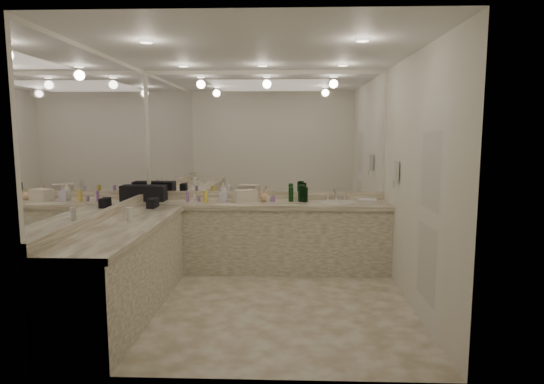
{
  "coord_description": "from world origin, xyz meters",
  "views": [
    {
      "loc": [
        0.31,
        -4.6,
        1.78
      ],
      "look_at": [
        0.13,
        0.4,
        1.13
      ],
      "focal_mm": 30.0,
      "sensor_mm": 36.0,
      "label": 1
    }
  ],
  "objects_px": {
    "hand_towel": "(367,201)",
    "soap_bottle_c": "(265,195)",
    "black_toiletry_bag": "(152,193)",
    "wall_phone": "(396,171)",
    "cream_cosmetic_case": "(245,196)",
    "soap_bottle_b": "(223,194)",
    "soap_bottle_a": "(223,192)",
    "sink": "(338,203)"
  },
  "relations": [
    {
      "from": "sink",
      "to": "cream_cosmetic_case",
      "type": "relative_size",
      "value": 1.56
    },
    {
      "from": "wall_phone",
      "to": "soap_bottle_b",
      "type": "xyz_separation_m",
      "value": [
        -2.08,
        0.5,
        -0.35
      ]
    },
    {
      "from": "black_toiletry_bag",
      "to": "soap_bottle_a",
      "type": "distance_m",
      "value": 0.94
    },
    {
      "from": "soap_bottle_c",
      "to": "soap_bottle_b",
      "type": "bearing_deg",
      "value": -173.03
    },
    {
      "from": "black_toiletry_bag",
      "to": "soap_bottle_c",
      "type": "height_order",
      "value": "black_toiletry_bag"
    },
    {
      "from": "soap_bottle_b",
      "to": "soap_bottle_c",
      "type": "bearing_deg",
      "value": 6.97
    },
    {
      "from": "cream_cosmetic_case",
      "to": "soap_bottle_b",
      "type": "bearing_deg",
      "value": 154.58
    },
    {
      "from": "hand_towel",
      "to": "soap_bottle_a",
      "type": "distance_m",
      "value": 1.88
    },
    {
      "from": "cream_cosmetic_case",
      "to": "soap_bottle_c",
      "type": "relative_size",
      "value": 1.86
    },
    {
      "from": "sink",
      "to": "wall_phone",
      "type": "bearing_deg",
      "value": -39.57
    },
    {
      "from": "wall_phone",
      "to": "cream_cosmetic_case",
      "type": "height_order",
      "value": "wall_phone"
    },
    {
      "from": "soap_bottle_c",
      "to": "sink",
      "type": "bearing_deg",
      "value": -4.21
    },
    {
      "from": "hand_towel",
      "to": "sink",
      "type": "bearing_deg",
      "value": -176.54
    },
    {
      "from": "sink",
      "to": "black_toiletry_bag",
      "type": "height_order",
      "value": "black_toiletry_bag"
    },
    {
      "from": "wall_phone",
      "to": "soap_bottle_c",
      "type": "height_order",
      "value": "wall_phone"
    },
    {
      "from": "soap_bottle_b",
      "to": "soap_bottle_c",
      "type": "xyz_separation_m",
      "value": [
        0.53,
        0.07,
        -0.02
      ]
    },
    {
      "from": "wall_phone",
      "to": "hand_towel",
      "type": "relative_size",
      "value": 1.04
    },
    {
      "from": "wall_phone",
      "to": "soap_bottle_a",
      "type": "height_order",
      "value": "wall_phone"
    },
    {
      "from": "soap_bottle_b",
      "to": "black_toiletry_bag",
      "type": "bearing_deg",
      "value": 177.13
    },
    {
      "from": "hand_towel",
      "to": "soap_bottle_a",
      "type": "height_order",
      "value": "soap_bottle_a"
    },
    {
      "from": "sink",
      "to": "hand_towel",
      "type": "bearing_deg",
      "value": 3.46
    },
    {
      "from": "hand_towel",
      "to": "soap_bottle_c",
      "type": "distance_m",
      "value": 1.33
    },
    {
      "from": "black_toiletry_bag",
      "to": "hand_towel",
      "type": "xyz_separation_m",
      "value": [
        2.81,
        -0.03,
        -0.09
      ]
    },
    {
      "from": "wall_phone",
      "to": "soap_bottle_a",
      "type": "xyz_separation_m",
      "value": [
        -2.1,
        0.6,
        -0.33
      ]
    },
    {
      "from": "wall_phone",
      "to": "black_toiletry_bag",
      "type": "xyz_separation_m",
      "value": [
        -3.04,
        0.55,
        -0.35
      ]
    },
    {
      "from": "cream_cosmetic_case",
      "to": "soap_bottle_b",
      "type": "distance_m",
      "value": 0.29
    },
    {
      "from": "soap_bottle_a",
      "to": "soap_bottle_c",
      "type": "bearing_deg",
      "value": -2.81
    },
    {
      "from": "soap_bottle_a",
      "to": "hand_towel",
      "type": "bearing_deg",
      "value": -2.25
    },
    {
      "from": "black_toiletry_bag",
      "to": "soap_bottle_c",
      "type": "bearing_deg",
      "value": 0.67
    },
    {
      "from": "soap_bottle_a",
      "to": "soap_bottle_b",
      "type": "xyz_separation_m",
      "value": [
        0.01,
        -0.09,
        -0.02
      ]
    },
    {
      "from": "sink",
      "to": "soap_bottle_b",
      "type": "relative_size",
      "value": 2.23
    },
    {
      "from": "hand_towel",
      "to": "soap_bottle_a",
      "type": "relative_size",
      "value": 0.97
    },
    {
      "from": "wall_phone",
      "to": "sink",
      "type": "bearing_deg",
      "value": 140.43
    },
    {
      "from": "cream_cosmetic_case",
      "to": "soap_bottle_c",
      "type": "distance_m",
      "value": 0.26
    },
    {
      "from": "cream_cosmetic_case",
      "to": "hand_towel",
      "type": "xyz_separation_m",
      "value": [
        1.57,
        0.02,
        -0.06
      ]
    },
    {
      "from": "black_toiletry_bag",
      "to": "cream_cosmetic_case",
      "type": "xyz_separation_m",
      "value": [
        1.24,
        -0.05,
        -0.02
      ]
    },
    {
      "from": "wall_phone",
      "to": "soap_bottle_b",
      "type": "bearing_deg",
      "value": 166.39
    },
    {
      "from": "sink",
      "to": "black_toiletry_bag",
      "type": "distance_m",
      "value": 2.44
    },
    {
      "from": "black_toiletry_bag",
      "to": "hand_towel",
      "type": "bearing_deg",
      "value": -0.6
    },
    {
      "from": "black_toiletry_bag",
      "to": "cream_cosmetic_case",
      "type": "bearing_deg",
      "value": -2.52
    },
    {
      "from": "soap_bottle_a",
      "to": "black_toiletry_bag",
      "type": "bearing_deg",
      "value": -177.32
    },
    {
      "from": "cream_cosmetic_case",
      "to": "hand_towel",
      "type": "relative_size",
      "value": 1.22
    }
  ]
}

